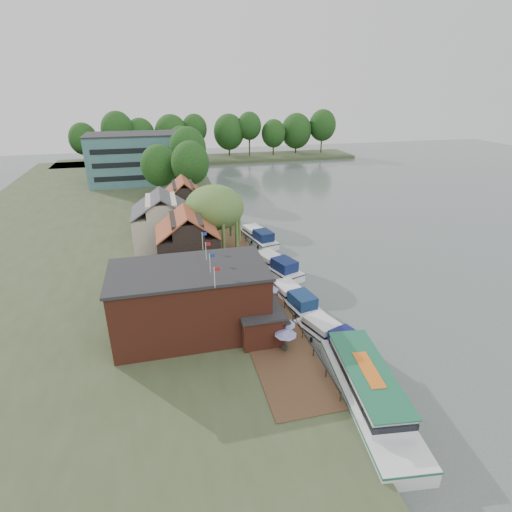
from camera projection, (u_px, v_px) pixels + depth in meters
ground at (330, 315)px, 46.44m from camera, size 260.00×260.00×0.00m
land_bank at (94, 231)px, 70.88m from camera, size 50.00×140.00×1.00m
quay_deck at (245, 277)px, 53.19m from camera, size 6.00×50.00×0.10m
quay_rail at (264, 270)px, 54.04m from camera, size 0.20×49.00×1.00m
pub at (210, 298)px, 40.65m from camera, size 20.00×11.00×7.30m
hotel_block at (141, 158)px, 101.11m from camera, size 25.40×12.40×12.30m
cottage_a at (187, 241)px, 53.55m from camera, size 8.60×7.60×8.50m
cottage_b at (163, 220)px, 61.79m from camera, size 9.60×8.60×8.50m
cottage_c at (184, 203)px, 70.67m from camera, size 7.60×7.60×8.50m
willow at (215, 220)px, 58.59m from camera, size 8.60×8.60×10.43m
umbrella_0 at (285, 340)px, 38.02m from camera, size 2.16×2.16×2.38m
umbrella_1 at (284, 330)px, 39.58m from camera, size 2.25×2.25×2.38m
umbrella_2 at (267, 307)px, 43.67m from camera, size 2.36×2.36×2.38m
umbrella_3 at (270, 295)px, 46.16m from camera, size 2.02×2.02×2.38m
umbrella_4 at (259, 282)px, 48.96m from camera, size 2.23×2.23×2.38m
umbrella_5 at (260, 276)px, 50.70m from camera, size 2.40×2.40×2.38m
umbrella_6 at (253, 264)px, 53.79m from camera, size 2.18×2.18×2.38m
cruiser_0 at (333, 336)px, 40.36m from camera, size 6.74×11.23×2.62m
cruiser_1 at (294, 296)px, 47.83m from camera, size 5.38×10.85×2.54m
cruiser_2 at (275, 263)px, 56.38m from camera, size 6.95×11.31×2.64m
cruiser_3 at (258, 235)px, 66.96m from camera, size 5.77×11.19×2.62m
tour_boat at (370, 391)px, 32.63m from camera, size 6.13×15.71×3.34m
swan at (348, 371)px, 37.13m from camera, size 0.44×0.44×0.44m
bank_tree_0 at (191, 176)px, 78.99m from camera, size 7.42×7.42×13.59m
bank_tree_1 at (160, 175)px, 82.72m from camera, size 7.48×7.48×12.41m
bank_tree_2 at (188, 160)px, 91.97m from camera, size 8.42×8.42×14.81m
bank_tree_3 at (183, 151)px, 111.76m from camera, size 6.09×6.09×12.07m
bank_tree_4 at (171, 150)px, 117.93m from camera, size 6.61×6.61×11.01m
bank_tree_5 at (182, 145)px, 125.14m from camera, size 8.28×8.28×11.53m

